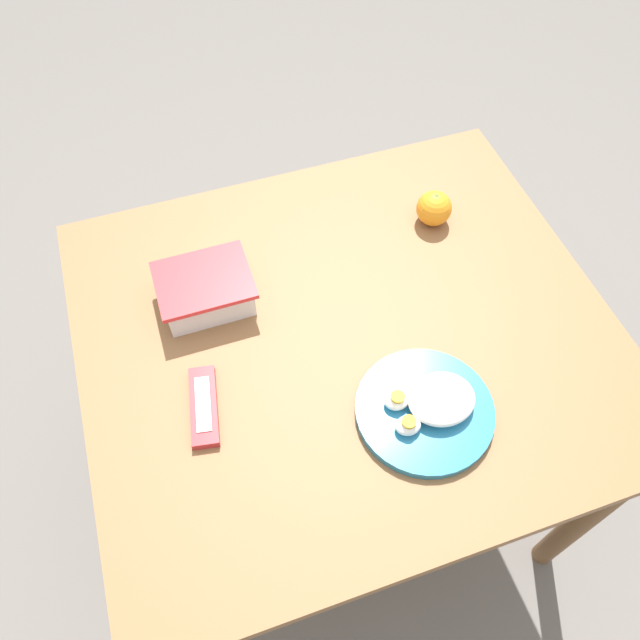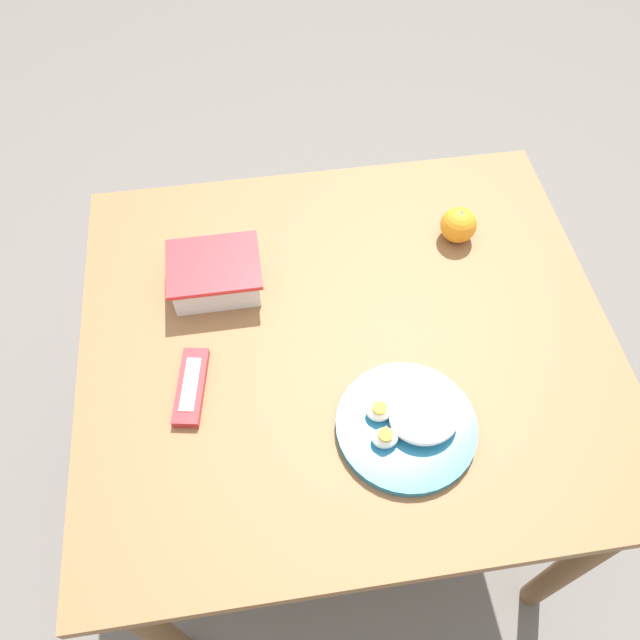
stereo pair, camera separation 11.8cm
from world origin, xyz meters
TOP-DOWN VIEW (x-y plane):
  - ground_plane at (0.00, 0.00)m, footprint 10.00×10.00m
  - table at (0.00, 0.00)m, footprint 1.02×0.91m
  - food_container at (-0.24, 0.15)m, footprint 0.18×0.15m
  - orange_fruit at (0.27, 0.21)m, footprint 0.08×0.08m
  - rice_plate at (0.07, -0.21)m, footprint 0.25×0.25m
  - candy_bar at (-0.30, -0.08)m, footprint 0.07×0.16m

SIDE VIEW (x-z plane):
  - ground_plane at x=0.00m, z-range 0.00..0.00m
  - table at x=0.00m, z-range 0.28..1.06m
  - candy_bar at x=-0.30m, z-range 0.78..0.80m
  - rice_plate at x=0.07m, z-range 0.77..0.83m
  - food_container at x=-0.24m, z-range 0.77..0.85m
  - orange_fruit at x=0.27m, z-range 0.78..0.85m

